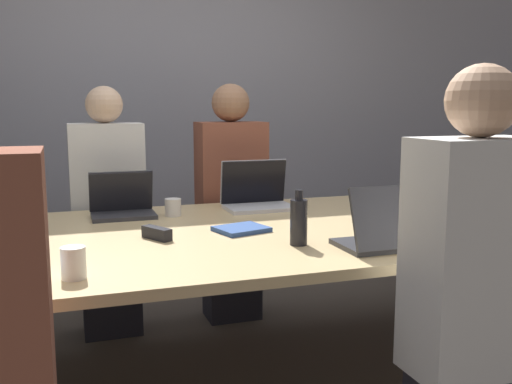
{
  "coord_description": "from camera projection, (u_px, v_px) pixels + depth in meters",
  "views": [
    {
      "loc": [
        -0.76,
        -2.37,
        1.3
      ],
      "look_at": [
        0.08,
        0.1,
        0.9
      ],
      "focal_mm": 40.0,
      "sensor_mm": 36.0,
      "label": 1
    }
  ],
  "objects": [
    {
      "name": "person_far_midleft",
      "position": [
        109.0,
        217.0,
        3.21
      ],
      "size": [
        0.4,
        0.24,
        1.41
      ],
      "color": "#2D2D38",
      "rests_on": "ground_plane"
    },
    {
      "name": "laptop_far_midleft",
      "position": [
        122.0,
        203.0,
        2.83
      ],
      "size": [
        0.31,
        0.22,
        0.22
      ],
      "color": "#333338",
      "rests_on": "conference_table"
    },
    {
      "name": "cup_near_left",
      "position": [
        73.0,
        263.0,
        1.81
      ],
      "size": [
        0.08,
        0.08,
        0.1
      ],
      "color": "white",
      "rests_on": "conference_table"
    },
    {
      "name": "person_near_midright",
      "position": [
        471.0,
        297.0,
        1.82
      ],
      "size": [
        0.4,
        0.24,
        1.43
      ],
      "rotation": [
        0.0,
        0.0,
        3.14
      ],
      "color": "#2D2D38",
      "rests_on": "ground_plane"
    },
    {
      "name": "person_far_center",
      "position": [
        231.0,
        206.0,
        3.45
      ],
      "size": [
        0.4,
        0.24,
        1.43
      ],
      "color": "#2D2D38",
      "rests_on": "ground_plane"
    },
    {
      "name": "cup_near_midright",
      "position": [
        437.0,
        229.0,
        2.33
      ],
      "size": [
        0.1,
        0.1,
        0.09
      ],
      "color": "white",
      "rests_on": "conference_table"
    },
    {
      "name": "conference_table",
      "position": [
        246.0,
        239.0,
        2.55
      ],
      "size": [
        4.31,
        1.42,
        0.75
      ],
      "color": "#D6B77F",
      "rests_on": "ground_plane"
    },
    {
      "name": "cup_far_midleft",
      "position": [
        173.0,
        207.0,
        2.84
      ],
      "size": [
        0.08,
        0.08,
        0.09
      ],
      "color": "white",
      "rests_on": "conference_table"
    },
    {
      "name": "laptop_far_center",
      "position": [
        257.0,
        194.0,
        3.06
      ],
      "size": [
        0.37,
        0.25,
        0.26
      ],
      "color": "silver",
      "rests_on": "conference_table"
    },
    {
      "name": "curtain_wall",
      "position": [
        167.0,
        92.0,
        4.28
      ],
      "size": [
        12.0,
        0.06,
        2.8
      ],
      "color": "#9999A3",
      "rests_on": "ground_plane"
    },
    {
      "name": "stapler",
      "position": [
        157.0,
        233.0,
        2.35
      ],
      "size": [
        0.11,
        0.15,
        0.05
      ],
      "rotation": [
        0.0,
        0.0,
        0.51
      ],
      "color": "black",
      "rests_on": "conference_table"
    },
    {
      "name": "notebook",
      "position": [
        241.0,
        229.0,
        2.5
      ],
      "size": [
        0.25,
        0.23,
        0.02
      ],
      "rotation": [
        0.0,
        0.0,
        0.27
      ],
      "color": "#2D4C8C",
      "rests_on": "conference_table"
    },
    {
      "name": "bottle_near_midright",
      "position": [
        299.0,
        221.0,
        2.25
      ],
      "size": [
        0.07,
        0.07,
        0.22
      ],
      "color": "black",
      "rests_on": "conference_table"
    },
    {
      "name": "cup_near_right",
      "position": [
        512.0,
        223.0,
        2.44
      ],
      "size": [
        0.07,
        0.07,
        0.1
      ],
      "color": "red",
      "rests_on": "conference_table"
    },
    {
      "name": "laptop_near_midright",
      "position": [
        387.0,
        231.0,
        2.18
      ],
      "size": [
        0.34,
        0.25,
        0.25
      ],
      "rotation": [
        0.0,
        0.0,
        3.14
      ],
      "color": "#333338",
      "rests_on": "conference_table"
    }
  ]
}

